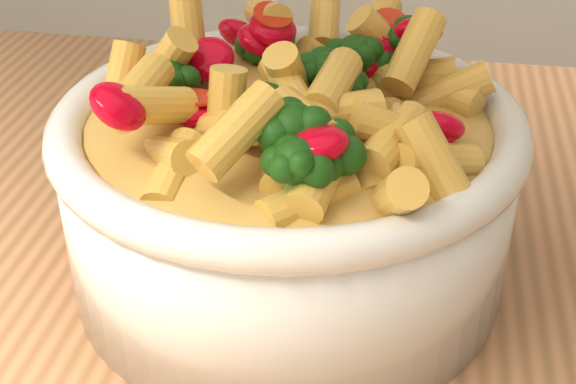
# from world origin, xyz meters

# --- Properties ---
(serving_bowl) EXTENTS (0.24, 0.24, 0.11)m
(serving_bowl) POSITION_xyz_m (-0.05, 0.07, 0.95)
(serving_bowl) COLOR silver
(serving_bowl) RESTS_ON table
(pasta_salad) EXTENTS (0.19, 0.19, 0.04)m
(pasta_salad) POSITION_xyz_m (-0.05, 0.07, 1.02)
(pasta_salad) COLOR gold
(pasta_salad) RESTS_ON serving_bowl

